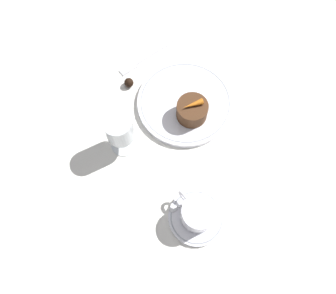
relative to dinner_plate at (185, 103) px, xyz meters
name	(u,v)px	position (x,y,z in m)	size (l,w,h in m)	color
ground_plane	(179,105)	(0.01, 0.01, -0.01)	(3.00, 3.00, 0.00)	white
dinner_plate	(185,103)	(0.00, 0.00, 0.00)	(0.25, 0.25, 0.01)	white
saucer	(196,217)	(-0.24, 0.18, 0.00)	(0.13, 0.13, 0.01)	white
coffee_cup	(198,213)	(-0.24, 0.18, 0.04)	(0.10, 0.08, 0.06)	white
spoon	(186,203)	(-0.20, 0.18, 0.00)	(0.04, 0.11, 0.00)	silver
wine_glass	(119,130)	(0.01, 0.19, 0.08)	(0.07, 0.07, 0.13)	silver
fork	(141,60)	(0.18, 0.00, -0.01)	(0.03, 0.18, 0.01)	silver
dessert_cake	(192,110)	(-0.04, 0.01, 0.03)	(0.08, 0.08, 0.05)	#4C2D19
carrot_garnish	(193,104)	(-0.04, 0.01, 0.06)	(0.03, 0.05, 0.02)	orange
chocolate_truffle	(129,83)	(0.14, 0.08, 0.00)	(0.02, 0.02, 0.02)	black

